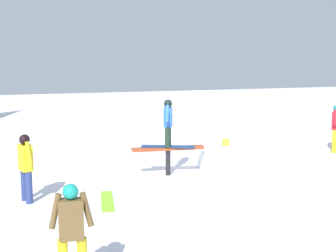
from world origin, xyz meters
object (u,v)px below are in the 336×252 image
(main_rider_on_rail, at_px, (168,124))
(loose_snowboard_lime, at_px, (107,201))
(bystander_red, at_px, (336,126))
(bystander_yellow, at_px, (26,164))
(rail_feature, at_px, (168,152))
(backpack_on_snow, at_px, (226,144))
(bystander_brown, at_px, (72,230))

(main_rider_on_rail, relative_size, loose_snowboard_lime, 0.97)
(bystander_red, xyz_separation_m, bystander_yellow, (10.43, 2.52, -0.05))
(main_rider_on_rail, bearing_deg, rail_feature, 0.00)
(loose_snowboard_lime, bearing_deg, rail_feature, -39.42)
(rail_feature, xyz_separation_m, backpack_on_snow, (-3.21, -3.00, -0.50))
(bystander_red, relative_size, bystander_yellow, 1.05)
(loose_snowboard_lime, distance_m, backpack_on_snow, 7.21)
(backpack_on_snow, bearing_deg, loose_snowboard_lime, 146.57)
(bystander_red, xyz_separation_m, backpack_on_snow, (3.35, -1.79, -0.77))
(bystander_yellow, bearing_deg, main_rider_on_rail, -89.84)
(rail_feature, distance_m, bystander_red, 6.67)
(main_rider_on_rail, relative_size, bystander_red, 0.89)
(loose_snowboard_lime, bearing_deg, bystander_brown, 171.25)
(bystander_brown, xyz_separation_m, loose_snowboard_lime, (-1.24, -3.90, -0.87))
(bystander_yellow, relative_size, backpack_on_snow, 4.67)
(bystander_yellow, relative_size, loose_snowboard_lime, 1.03)
(rail_feature, bearing_deg, bystander_brown, 64.61)
(bystander_yellow, distance_m, loose_snowboard_lime, 2.05)
(bystander_red, bearing_deg, main_rider_on_rail, -34.25)
(rail_feature, relative_size, bystander_red, 1.25)
(rail_feature, bearing_deg, main_rider_on_rail, 0.00)
(bystander_red, height_order, backpack_on_snow, bystander_red)
(loose_snowboard_lime, bearing_deg, bystander_yellow, 81.19)
(backpack_on_snow, bearing_deg, bystander_red, -104.15)
(bystander_yellow, relative_size, bystander_brown, 1.01)
(rail_feature, distance_m, bystander_brown, 6.67)
(rail_feature, relative_size, loose_snowboard_lime, 1.35)
(rail_feature, distance_m, main_rider_on_rail, 0.80)
(bystander_brown, bearing_deg, rail_feature, -112.82)
(loose_snowboard_lime, bearing_deg, bystander_red, -61.54)
(bystander_brown, height_order, loose_snowboard_lime, bystander_brown)
(main_rider_on_rail, xyz_separation_m, bystander_yellow, (3.88, 1.31, -0.59))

